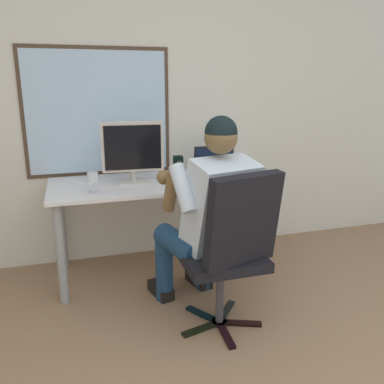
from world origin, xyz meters
name	(u,v)px	position (x,y,z in m)	size (l,w,h in m)	color
wall_rear	(172,95)	(-0.02, 2.75, 1.37)	(5.95, 0.08, 2.75)	silver
desk	(162,194)	(-0.22, 2.32, 0.63)	(1.68, 0.74, 0.74)	#949698
office_chair	(231,244)	(-0.03, 1.37, 0.58)	(0.55, 0.56, 1.01)	black
person_seated	(208,215)	(-0.09, 1.62, 0.68)	(0.62, 0.85, 1.30)	navy
crt_monitor	(132,148)	(-0.43, 2.31, 1.00)	(0.45, 0.19, 0.46)	beige
laptop	(216,167)	(0.26, 2.41, 0.80)	(0.36, 0.30, 0.23)	black
wine_glass	(93,178)	(-0.74, 2.13, 0.84)	(0.07, 0.07, 0.14)	silver
desk_speaker	(178,166)	(-0.04, 2.48, 0.82)	(0.07, 0.08, 0.16)	black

